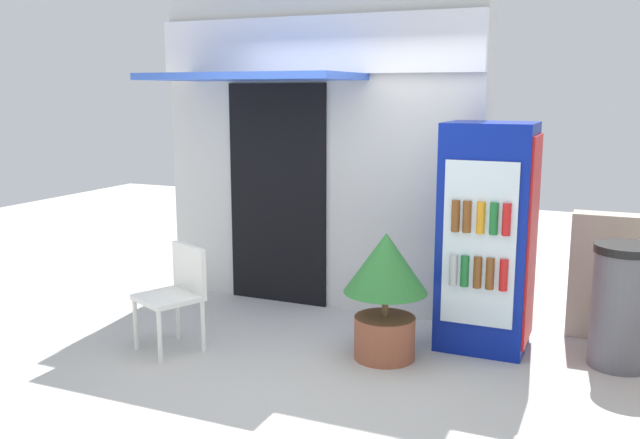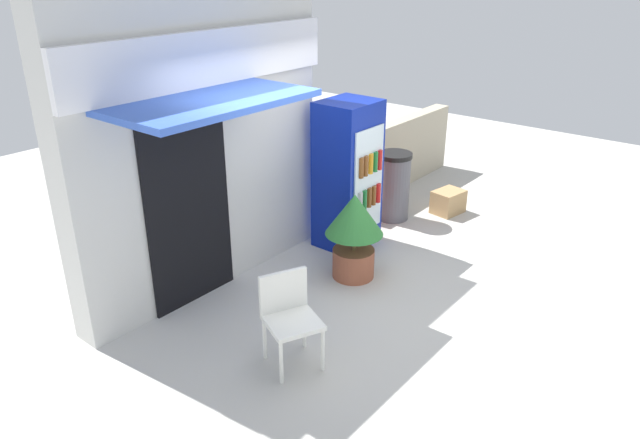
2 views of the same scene
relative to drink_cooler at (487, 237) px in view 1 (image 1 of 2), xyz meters
name	(u,v)px [view 1 (image 1 of 2)]	position (x,y,z in m)	size (l,w,h in m)	color
ground	(304,371)	(-1.11, -1.05, -0.90)	(16.00, 16.00, 0.00)	beige
storefront_building	(318,133)	(-1.72, 0.58, 0.74)	(3.12, 1.30, 3.21)	silver
drink_cooler	(487,237)	(0.00, 0.00, 0.00)	(0.70, 0.65, 1.80)	navy
plastic_chair	(177,289)	(-2.23, -1.03, -0.41)	(0.58, 0.58, 0.83)	white
potted_plant_near_shop	(385,284)	(-0.65, -0.57, -0.31)	(0.64, 0.64, 0.99)	#995138
trash_bin	(622,306)	(1.01, -0.02, -0.43)	(0.46, 0.46, 0.93)	#595960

